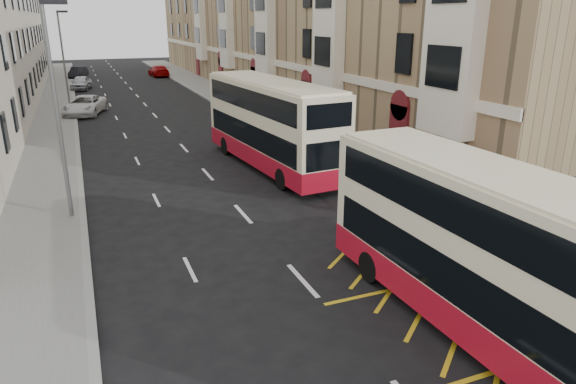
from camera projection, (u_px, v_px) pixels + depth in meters
name	position (u px, v px, depth m)	size (l,w,h in m)	color
ground	(371.00, 357.00, 11.97)	(200.00, 200.00, 0.00)	black
pavement_right	(264.00, 116.00, 41.11)	(4.00, 120.00, 0.15)	slate
pavement_left	(53.00, 131.00, 35.58)	(3.00, 120.00, 0.15)	slate
kerb_right	(240.00, 118.00, 40.40)	(0.25, 120.00, 0.15)	gray
kerb_left	(76.00, 129.00, 36.11)	(0.25, 120.00, 0.15)	gray
road_markings	(138.00, 97.00, 51.43)	(10.00, 110.00, 0.01)	silver
terrace_right	(275.00, 18.00, 54.66)	(10.75, 79.00, 15.25)	tan
guard_railing	(438.00, 208.00, 18.97)	(0.06, 6.56, 1.01)	#B21A20
street_lamp_near	(57.00, 101.00, 18.74)	(0.93, 0.18, 8.00)	slate
street_lamp_far	(63.00, 53.00, 45.05)	(0.93, 0.18, 8.00)	slate
double_decker_front	(490.00, 255.00, 12.24)	(2.73, 10.63, 4.22)	#F9EEC3
double_decker_rear	(271.00, 124.00, 26.47)	(3.62, 11.58, 4.54)	#F9EEC3
pedestrian_near	(556.00, 235.00, 16.28)	(0.61, 0.40, 1.66)	black
pedestrian_far	(432.00, 200.00, 19.43)	(0.97, 0.41, 1.66)	black
white_van	(85.00, 105.00, 41.83)	(2.53, 5.48, 1.52)	silver
car_silver	(81.00, 83.00, 56.47)	(1.78, 4.43, 1.51)	#AAACB2
car_dark	(78.00, 72.00, 67.26)	(1.60, 4.59, 1.51)	black
car_red	(159.00, 71.00, 69.40)	(2.07, 5.10, 1.48)	#9F0000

